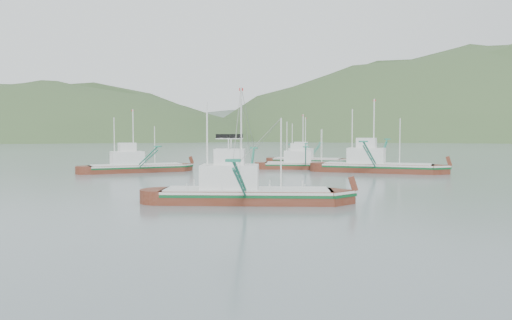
{
  "coord_description": "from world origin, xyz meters",
  "views": [
    {
      "loc": [
        1.09,
        -41.51,
        5.71
      ],
      "look_at": [
        0.0,
        6.0,
        3.2
      ],
      "focal_mm": 35.0,
      "sensor_mm": 36.0,
      "label": 1
    }
  ],
  "objects_px": {
    "bg_boat_left": "(136,158)",
    "bg_boat_extra": "(307,154)",
    "bg_boat_right": "(376,157)",
    "main_boat": "(244,185)",
    "bg_boat_far": "(304,161)"
  },
  "relations": [
    {
      "from": "bg_boat_extra",
      "to": "main_boat",
      "type": "bearing_deg",
      "value": -81.46
    },
    {
      "from": "bg_boat_left",
      "to": "bg_boat_far",
      "type": "bearing_deg",
      "value": -11.37
    },
    {
      "from": "main_boat",
      "to": "bg_boat_extra",
      "type": "height_order",
      "value": "main_boat"
    },
    {
      "from": "main_boat",
      "to": "bg_boat_right",
      "type": "distance_m",
      "value": 37.65
    },
    {
      "from": "main_boat",
      "to": "bg_boat_far",
      "type": "relative_size",
      "value": 1.08
    },
    {
      "from": "bg_boat_left",
      "to": "bg_boat_right",
      "type": "xyz_separation_m",
      "value": [
        35.59,
        0.4,
        0.2
      ]
    },
    {
      "from": "bg_boat_far",
      "to": "bg_boat_left",
      "type": "distance_m",
      "value": 26.48
    },
    {
      "from": "bg_boat_right",
      "to": "bg_boat_extra",
      "type": "xyz_separation_m",
      "value": [
        -8.55,
        21.08,
        -0.43
      ]
    },
    {
      "from": "bg_boat_left",
      "to": "main_boat",
      "type": "bearing_deg",
      "value": -88.64
    },
    {
      "from": "bg_boat_extra",
      "to": "bg_boat_far",
      "type": "bearing_deg",
      "value": -77.73
    },
    {
      "from": "main_boat",
      "to": "bg_boat_right",
      "type": "bearing_deg",
      "value": 62.58
    },
    {
      "from": "main_boat",
      "to": "bg_boat_far",
      "type": "distance_m",
      "value": 40.57
    },
    {
      "from": "bg_boat_left",
      "to": "bg_boat_extra",
      "type": "xyz_separation_m",
      "value": [
        27.05,
        21.47,
        -0.23
      ]
    },
    {
      "from": "bg_boat_left",
      "to": "bg_boat_extra",
      "type": "height_order",
      "value": "bg_boat_left"
    },
    {
      "from": "bg_boat_far",
      "to": "bg_boat_left",
      "type": "xyz_separation_m",
      "value": [
        -25.5,
        -7.12,
        0.77
      ]
    }
  ]
}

